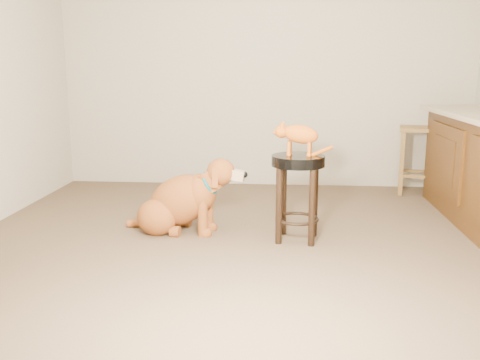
# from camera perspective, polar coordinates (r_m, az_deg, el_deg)

# --- Properties ---
(floor) EXTENTS (4.50, 4.00, 0.01)m
(floor) POSITION_cam_1_polar(r_m,az_deg,el_deg) (4.17, 1.76, -6.35)
(floor) COLOR #4E3D2B
(floor) RESTS_ON ground
(room_shell) EXTENTS (4.54, 4.04, 2.62)m
(room_shell) POSITION_cam_1_polar(r_m,az_deg,el_deg) (3.98, 1.92, 17.23)
(room_shell) COLOR #AA9F89
(room_shell) RESTS_ON ground
(padded_stool) EXTENTS (0.40, 0.40, 0.66)m
(padded_stool) POSITION_cam_1_polar(r_m,az_deg,el_deg) (4.07, 6.18, -0.05)
(padded_stool) COLOR black
(padded_stool) RESTS_ON ground
(wood_stool) EXTENTS (0.45, 0.45, 0.70)m
(wood_stool) POSITION_cam_1_polar(r_m,az_deg,el_deg) (5.90, 18.36, 2.13)
(wood_stool) COLOR brown
(wood_stool) RESTS_ON ground
(golden_retriever) EXTENTS (1.02, 0.55, 0.66)m
(golden_retriever) POSITION_cam_1_polar(r_m,az_deg,el_deg) (4.33, -6.28, -2.35)
(golden_retriever) COLOR brown
(golden_retriever) RESTS_ON ground
(tabby_kitten) EXTENTS (0.46, 0.17, 0.28)m
(tabby_kitten) POSITION_cam_1_polar(r_m,az_deg,el_deg) (4.02, 6.14, 4.78)
(tabby_kitten) COLOR #A04810
(tabby_kitten) RESTS_ON padded_stool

